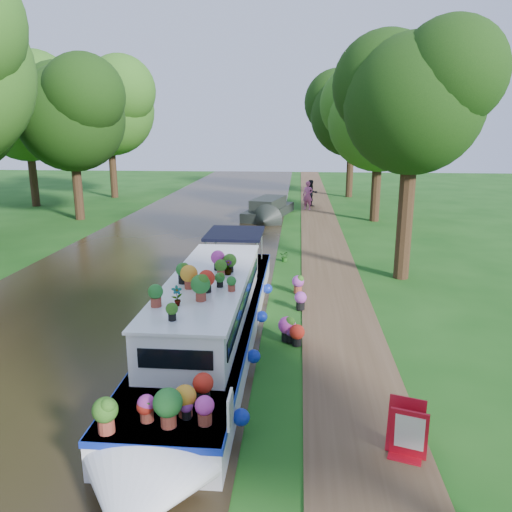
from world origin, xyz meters
The scene contains 15 objects.
ground centered at (0.00, 0.00, 0.00)m, with size 100.00×100.00×0.00m, color #144511.
canal_water centered at (-6.00, 0.00, 0.01)m, with size 10.00×100.00×0.02m, color black.
towpath centered at (1.20, 0.00, 0.01)m, with size 2.20×100.00×0.03m, color #4C3723.
plant_boat centered at (-2.25, -3.72, 0.85)m, with size 2.29×13.52×2.29m.
tree_near_overhang centered at (3.79, 3.06, 6.60)m, with size 5.52×5.28×8.99m.
tree_near_mid centered at (4.48, 15.08, 6.44)m, with size 6.90×6.60×9.40m.
tree_near_far centered at (3.98, 26.09, 7.05)m, with size 7.59×7.26×10.30m.
tree_far_c centered at (-13.52, 14.08, 6.52)m, with size 7.13×6.82×9.59m.
tree_far_d centered at (-15.02, 24.10, 7.40)m, with size 8.05×7.70×10.85m.
tree_far_h centered at (-19.02, 19.09, 7.14)m, with size 7.82×7.48×10.49m.
second_boat centered at (-1.96, 15.57, 0.51)m, with size 3.12×6.74×1.24m.
sandwich_board centered at (1.83, -7.76, 0.47)m, with size 0.66×0.65×0.98m.
pedestrian_pink centered at (0.53, 18.93, 1.00)m, with size 0.71×0.46×1.94m, color #D7588C.
pedestrian_dark centered at (0.80, 20.26, 0.97)m, with size 0.92×0.71×1.89m, color black.
verge_plant centered at (-0.60, 5.00, 0.23)m, with size 0.41×0.36×0.46m, color #225B1B.
Camera 1 is at (-0.07, -15.33, 5.44)m, focal length 35.00 mm.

